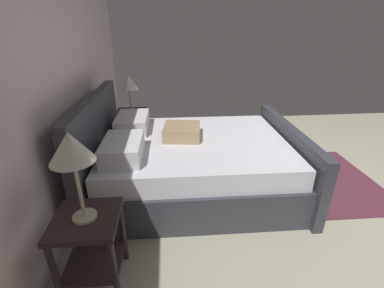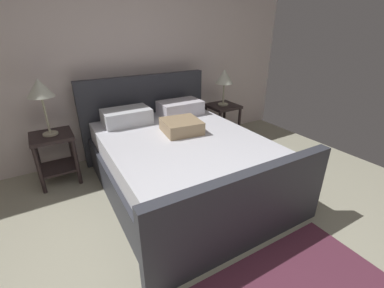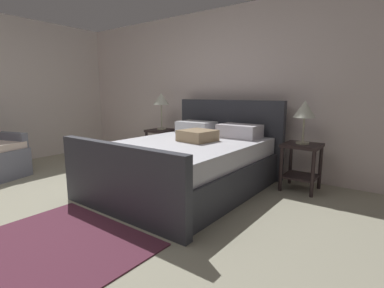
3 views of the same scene
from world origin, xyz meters
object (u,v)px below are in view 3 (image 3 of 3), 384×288
object	(u,v)px
bed	(188,162)
nightstand_right	(301,159)
table_lamp_right	(305,110)
table_lamp_left	(161,100)
nightstand_left	(162,141)

from	to	relation	value
bed	nightstand_right	xyz separation A→B (m)	(1.20, 0.79, 0.06)
table_lamp_right	table_lamp_left	bearing A→B (deg)	179.07
bed	table_lamp_left	size ratio (longest dim) A/B	3.63
table_lamp_right	table_lamp_left	xyz separation A→B (m)	(-2.39, 0.04, 0.09)
nightstand_right	nightstand_left	xyz separation A→B (m)	(-2.39, 0.04, 0.00)
bed	nightstand_right	size ratio (longest dim) A/B	3.77
table_lamp_left	nightstand_left	bearing A→B (deg)	-53.13
nightstand_right	table_lamp_left	xyz separation A→B (m)	(-2.39, 0.04, 0.70)
nightstand_right	table_lamp_left	world-z (taller)	table_lamp_left
table_lamp_left	nightstand_right	bearing A→B (deg)	-0.93
table_lamp_right	table_lamp_left	size ratio (longest dim) A/B	0.86
table_lamp_right	table_lamp_left	distance (m)	2.40
nightstand_left	table_lamp_left	xyz separation A→B (m)	(-0.00, 0.00, 0.70)
bed	table_lamp_right	world-z (taller)	table_lamp_right
bed	nightstand_right	bearing A→B (deg)	33.60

